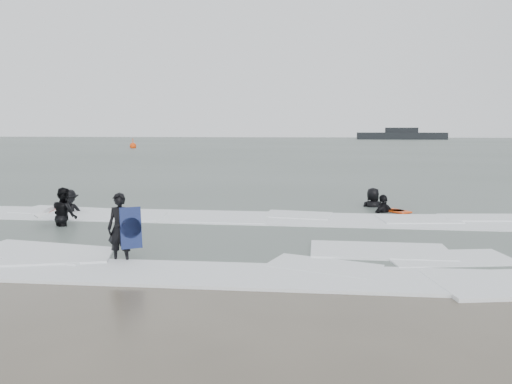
# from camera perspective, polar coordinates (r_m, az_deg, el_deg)

# --- Properties ---
(ground) EXTENTS (320.00, 320.00, 0.00)m
(ground) POSITION_cam_1_polar(r_m,az_deg,el_deg) (11.33, -3.16, -8.74)
(ground) COLOR brown
(ground) RESTS_ON ground
(sea) EXTENTS (320.00, 320.00, 0.00)m
(sea) POSITION_cam_1_polar(r_m,az_deg,el_deg) (90.79, 5.88, 5.32)
(sea) COLOR #47544C
(sea) RESTS_ON ground
(surfer_centre) EXTENTS (0.61, 0.40, 1.67)m
(surfer_centre) POSITION_cam_1_polar(r_m,az_deg,el_deg) (12.21, -15.12, -7.80)
(surfer_centre) COLOR black
(surfer_centre) RESTS_ON ground
(surfer_wading) EXTENTS (1.12, 1.10, 1.82)m
(surfer_wading) POSITION_cam_1_polar(r_m,az_deg,el_deg) (17.10, -20.96, -3.73)
(surfer_wading) COLOR black
(surfer_wading) RESTS_ON ground
(surfer_breaker) EXTENTS (1.31, 1.21, 1.77)m
(surfer_breaker) POSITION_cam_1_polar(r_m,az_deg,el_deg) (19.41, -20.49, -2.45)
(surfer_breaker) COLOR black
(surfer_breaker) RESTS_ON ground
(surfer_right_near) EXTENTS (1.13, 1.06, 1.87)m
(surfer_right_near) POSITION_cam_1_polar(r_m,az_deg,el_deg) (18.99, 14.35, -2.42)
(surfer_right_near) COLOR black
(surfer_right_near) RESTS_ON ground
(surfer_right_far) EXTENTS (1.03, 0.74, 1.97)m
(surfer_right_far) POSITION_cam_1_polar(r_m,az_deg,el_deg) (20.19, 13.19, -1.81)
(surfer_right_far) COLOR black
(surfer_right_far) RESTS_ON ground
(surf_foam) EXTENTS (30.03, 9.06, 0.09)m
(surf_foam) POSITION_cam_1_polar(r_m,az_deg,el_deg) (14.87, -0.62, -4.68)
(surf_foam) COLOR white
(surf_foam) RESTS_ON ground
(bodyboards) EXTENTS (12.32, 8.46, 1.25)m
(bodyboards) POSITION_cam_1_polar(r_m,az_deg,el_deg) (15.33, -5.17, -2.61)
(bodyboards) COLOR #0F1947
(bodyboards) RESTS_ON ground
(buoy) EXTENTS (1.00, 1.00, 1.65)m
(buoy) POSITION_cam_1_polar(r_m,az_deg,el_deg) (79.76, -13.88, 5.14)
(buoy) COLOR #EE3F0A
(buoy) RESTS_ON ground
(vessel_horizon) EXTENTS (24.02, 4.29, 3.26)m
(vessel_horizon) POSITION_cam_1_polar(r_m,az_deg,el_deg) (144.79, 16.27, 6.25)
(vessel_horizon) COLOR black
(vessel_horizon) RESTS_ON ground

